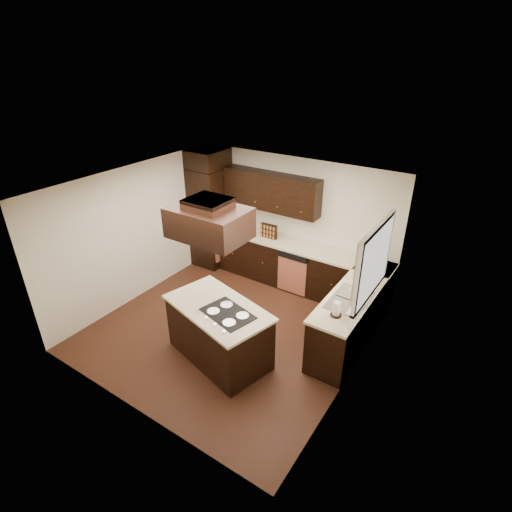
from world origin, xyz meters
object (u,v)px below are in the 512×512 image
object	(u,v)px
spice_rack	(269,231)
oven_column	(211,217)
island	(219,333)
range_hood	(209,223)

from	to	relation	value
spice_rack	oven_column	bearing A→B (deg)	-178.48
island	range_hood	size ratio (longest dim) A/B	1.48
island	range_hood	world-z (taller)	range_hood
oven_column	range_hood	world-z (taller)	range_hood
range_hood	spice_rack	distance (m)	2.60
range_hood	spice_rack	xyz separation A→B (m)	(-0.46, 2.31, -1.10)
range_hood	spice_rack	size ratio (longest dim) A/B	3.10
island	spice_rack	distance (m)	2.58
oven_column	spice_rack	xyz separation A→B (m)	(1.41, 0.06, 0.00)
oven_column	range_hood	size ratio (longest dim) A/B	2.02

